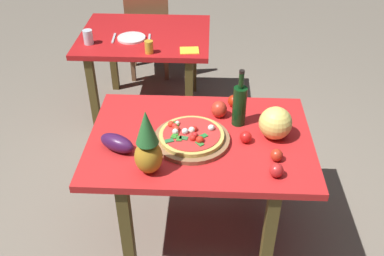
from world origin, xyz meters
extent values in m
plane|color=gray|center=(0.00, 0.00, 0.00)|extent=(10.00, 10.00, 0.00)
cube|color=brown|center=(-0.37, -0.37, 0.35)|extent=(0.06, 0.06, 0.69)
cube|color=brown|center=(0.37, -0.37, 0.35)|extent=(0.06, 0.06, 0.69)
cube|color=brown|center=(-0.37, 0.37, 0.35)|extent=(0.06, 0.06, 0.69)
cube|color=brown|center=(0.37, 0.37, 0.35)|extent=(0.06, 0.06, 0.69)
cube|color=red|center=(0.00, 0.00, 0.71)|extent=(1.20, 0.84, 0.04)
cube|color=brown|center=(-0.86, 0.99, 0.35)|extent=(0.06, 0.06, 0.69)
cube|color=brown|center=(-0.11, 0.99, 0.35)|extent=(0.06, 0.06, 0.69)
cube|color=brown|center=(-0.86, 1.74, 0.35)|extent=(0.06, 0.06, 0.69)
cube|color=brown|center=(-0.11, 1.74, 0.35)|extent=(0.06, 0.06, 0.69)
cube|color=red|center=(-0.49, 1.36, 0.71)|extent=(1.04, 0.85, 0.04)
cube|color=#8B6140|center=(-0.43, 2.27, 0.21)|extent=(0.04, 0.04, 0.41)
cube|color=#8B6140|center=(-0.76, 2.23, 0.21)|extent=(0.04, 0.04, 0.41)
cube|color=#8B6140|center=(-0.39, 1.95, 0.21)|extent=(0.04, 0.04, 0.41)
cube|color=#8B6140|center=(-0.71, 1.90, 0.21)|extent=(0.04, 0.04, 0.41)
cube|color=#8B6140|center=(-0.57, 2.09, 0.43)|extent=(0.45, 0.45, 0.04)
cube|color=#91623C|center=(-0.55, 1.91, 0.65)|extent=(0.40, 0.10, 0.40)
cylinder|color=#8B6140|center=(-0.05, -0.04, 0.75)|extent=(0.41, 0.41, 0.02)
cylinder|color=#D1B657|center=(-0.05, -0.04, 0.77)|extent=(0.34, 0.34, 0.02)
cylinder|color=red|center=(-0.05, -0.04, 0.78)|extent=(0.30, 0.30, 0.00)
sphere|color=red|center=(0.00, -0.11, 0.80)|extent=(0.04, 0.04, 0.04)
sphere|color=red|center=(-0.04, -0.09, 0.79)|extent=(0.04, 0.04, 0.04)
sphere|color=red|center=(-0.16, 0.03, 0.79)|extent=(0.04, 0.04, 0.04)
sphere|color=red|center=(-0.14, 0.01, 0.79)|extent=(0.03, 0.03, 0.03)
sphere|color=red|center=(-0.13, -0.02, 0.80)|extent=(0.04, 0.04, 0.04)
sphere|color=red|center=(-0.03, -0.06, 0.79)|extent=(0.03, 0.03, 0.03)
sphere|color=red|center=(-0.03, -0.01, 0.79)|extent=(0.03, 0.03, 0.03)
cube|color=#217D32|center=(0.02, -0.07, 0.79)|extent=(0.05, 0.05, 0.00)
cube|color=#246F21|center=(-0.14, 0.04, 0.79)|extent=(0.04, 0.05, 0.00)
cube|color=#328033|center=(0.00, -0.13, 0.79)|extent=(0.05, 0.05, 0.00)
cube|color=#397828|center=(-0.11, -0.09, 0.79)|extent=(0.03, 0.05, 0.00)
cube|color=#2A703A|center=(-0.16, -0.11, 0.79)|extent=(0.05, 0.04, 0.00)
cube|color=#317038|center=(-0.08, -0.09, 0.79)|extent=(0.05, 0.04, 0.00)
cube|color=#2F8525|center=(-0.13, -0.07, 0.79)|extent=(0.04, 0.05, 0.00)
sphere|color=white|center=(-0.08, -0.04, 0.80)|extent=(0.04, 0.04, 0.04)
sphere|color=#E3F4D0|center=(-0.13, 0.04, 0.79)|extent=(0.02, 0.02, 0.02)
sphere|color=white|center=(0.06, 0.00, 0.80)|extent=(0.04, 0.04, 0.04)
sphere|color=white|center=(-0.05, -0.03, 0.80)|extent=(0.04, 0.04, 0.04)
sphere|color=silver|center=(-0.13, -0.04, 0.80)|extent=(0.03, 0.03, 0.03)
cylinder|color=#0D3514|center=(0.21, 0.14, 0.85)|extent=(0.08, 0.08, 0.23)
cylinder|color=#0D3514|center=(0.21, 0.14, 1.01)|extent=(0.03, 0.03, 0.09)
cylinder|color=black|center=(0.21, 0.14, 1.06)|extent=(0.03, 0.03, 0.02)
ellipsoid|color=#B78021|center=(-0.24, -0.29, 0.82)|extent=(0.14, 0.14, 0.17)
cone|color=#2B6B31|center=(-0.24, -0.29, 0.99)|extent=(0.11, 0.11, 0.17)
sphere|color=#F1DB6B|center=(0.40, 0.02, 0.82)|extent=(0.18, 0.18, 0.18)
ellipsoid|color=red|center=(0.10, 0.21, 0.78)|extent=(0.09, 0.09, 0.10)
ellipsoid|color=#3E1644|center=(-0.42, -0.13, 0.78)|extent=(0.22, 0.17, 0.09)
sphere|color=red|center=(0.24, -0.04, 0.77)|extent=(0.06, 0.06, 0.06)
sphere|color=red|center=(0.39, -0.18, 0.77)|extent=(0.06, 0.06, 0.06)
sphere|color=red|center=(0.19, 0.31, 0.77)|extent=(0.07, 0.07, 0.07)
sphere|color=red|center=(0.37, -0.30, 0.77)|extent=(0.07, 0.07, 0.07)
cylinder|color=gold|center=(-0.41, 1.01, 0.78)|extent=(0.06, 0.06, 0.09)
cylinder|color=silver|center=(-0.89, 1.15, 0.79)|extent=(0.07, 0.07, 0.11)
cylinder|color=white|center=(-0.58, 1.25, 0.74)|extent=(0.22, 0.22, 0.02)
cube|color=silver|center=(-0.72, 1.25, 0.74)|extent=(0.03, 0.18, 0.01)
cube|color=silver|center=(-0.44, 1.25, 0.74)|extent=(0.03, 0.18, 0.01)
cube|color=yellow|center=(-0.11, 1.06, 0.74)|extent=(0.15, 0.13, 0.01)
camera|label=1|loc=(0.04, -1.85, 2.12)|focal=40.13mm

